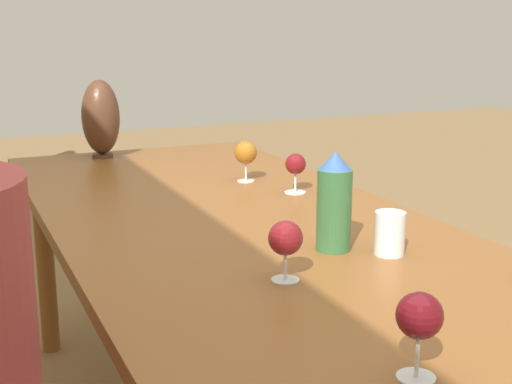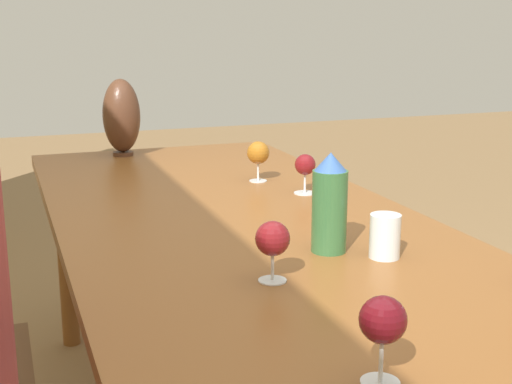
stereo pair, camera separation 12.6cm
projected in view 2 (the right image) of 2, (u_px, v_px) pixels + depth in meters
The scene contains 8 objects.
dining_table at pixel (285, 280), 1.65m from camera, with size 2.93×0.97×0.78m.
water_bottle at pixel (330, 204), 1.62m from camera, with size 0.08×0.08×0.23m.
water_tumbler at pixel (385, 236), 1.60m from camera, with size 0.07×0.07×0.10m.
vase at pixel (121, 116), 2.77m from camera, with size 0.15×0.15×0.30m.
wine_glass_1 at pixel (258, 153), 2.34m from camera, with size 0.08×0.08×0.13m.
wine_glass_3 at pixel (273, 240), 1.44m from camera, with size 0.07×0.07×0.13m.
wine_glass_5 at pixel (305, 166), 2.18m from camera, with size 0.07×0.07×0.12m.
wine_glass_7 at pixel (383, 322), 1.03m from camera, with size 0.07×0.07×0.14m.
Camera 2 is at (-1.44, 0.60, 1.30)m, focal length 50.00 mm.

